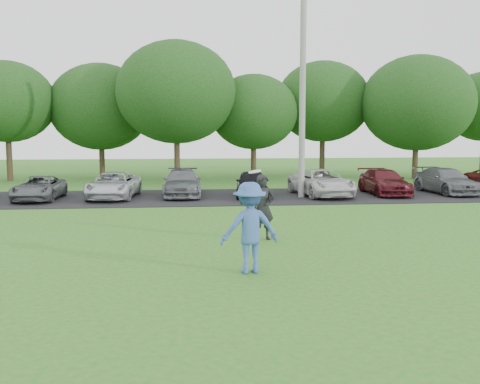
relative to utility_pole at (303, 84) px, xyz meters
name	(u,v)px	position (x,y,z in m)	size (l,w,h in m)	color
ground	(256,265)	(-3.82, -12.32, -5.21)	(100.00, 100.00, 0.00)	#2A7020
parking_lot	(218,197)	(-3.82, 0.68, -5.19)	(32.00, 6.50, 0.03)	black
utility_pole	(303,84)	(0.00, 0.00, 0.00)	(0.28, 0.28, 10.41)	gray
frisbee_player	(250,228)	(-4.06, -12.98, -4.21)	(1.37, 0.91, 2.26)	#3C60AA
camera_bystander	(263,207)	(-3.24, -9.50, -4.28)	(0.78, 0.62, 1.85)	black
parked_cars	(252,183)	(-2.24, 0.69, -4.58)	(31.06, 5.21, 1.26)	white
tree_row	(231,103)	(-2.31, 10.44, -0.30)	(42.39, 9.85, 8.64)	#38281C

